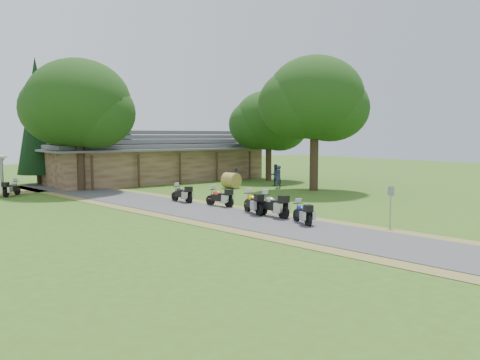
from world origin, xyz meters
TOP-DOWN VIEW (x-y plane):
  - ground at (0.00, 0.00)m, footprint 120.00×120.00m
  - driveway at (-0.50, 4.00)m, footprint 51.95×51.95m
  - lodge at (6.00, 24.00)m, footprint 21.40×9.40m
  - motorcycle_row_a at (1.17, -0.72)m, footprint 1.13×1.83m
  - motorcycle_row_b at (1.31, 1.64)m, footprint 0.77×2.10m
  - motorcycle_row_c at (1.13, 3.09)m, footprint 1.13×2.09m
  - motorcycle_row_d at (1.22, 6.47)m, footprint 1.10×1.95m
  - motorcycle_row_e at (0.31, 9.51)m, footprint 0.85×1.87m
  - motorcycle_carport_b at (-7.85, 19.69)m, footprint 1.65×1.69m
  - person_a at (10.87, 11.77)m, footprint 0.70×0.56m
  - person_b at (11.96, 13.40)m, footprint 0.74×0.64m
  - person_c at (8.43, 14.36)m, footprint 0.65×0.69m
  - hay_bale at (7.71, 14.08)m, footprint 1.51×1.42m
  - sign_post at (3.91, -3.85)m, footprint 0.36×0.06m
  - oak_lodge_left at (-2.70, 20.05)m, footprint 8.10×8.10m
  - oak_lodge_right at (14.53, 17.24)m, footprint 6.72×6.72m
  - oak_driveway at (11.99, 8.84)m, footprint 7.68×7.68m
  - cedar_near at (-4.10, 26.96)m, footprint 3.59×3.59m

SIDE VIEW (x-z plane):
  - ground at x=0.00m, z-range 0.00..0.00m
  - driveway at x=-0.50m, z-range 0.00..0.00m
  - motorcycle_row_a at x=1.17m, z-range 0.00..1.19m
  - motorcycle_carport_b at x=-7.85m, z-range 0.00..1.22m
  - motorcycle_row_e at x=0.31m, z-range 0.00..1.23m
  - motorcycle_row_d at x=1.22m, z-range 0.00..1.27m
  - hay_bale at x=7.71m, z-range 0.00..1.29m
  - motorcycle_row_c at x=1.13m, z-range 0.00..1.36m
  - motorcycle_row_b at x=1.31m, z-range 0.00..1.42m
  - person_c at x=8.43m, z-range 0.00..1.98m
  - sign_post at x=3.91m, z-range 0.00..2.00m
  - person_b at x=11.96m, z-range 0.00..2.18m
  - person_a at x=10.87m, z-range 0.00..2.22m
  - lodge at x=6.00m, z-range 0.00..4.90m
  - oak_lodge_right at x=14.53m, z-range 0.00..9.38m
  - oak_lodge_left at x=-2.70m, z-range 0.00..11.12m
  - cedar_near at x=-4.10m, z-range 0.00..11.22m
  - oak_driveway at x=11.99m, z-range 0.00..11.79m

